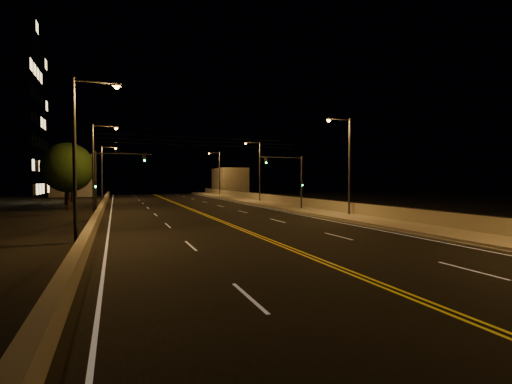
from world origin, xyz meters
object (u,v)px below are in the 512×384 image
object	(u,v)px
streetlight_4	(80,148)
streetlight_5	(96,162)
streetlight_3	(218,171)
streetlight_6	(104,169)
traffic_signal_left	(107,176)
traffic_signal_right	(293,176)
tree_1	(66,168)
streetlight_2	(258,167)
tree_0	(68,167)
tree_2	(71,169)
streetlight_1	(347,160)

from	to	relation	value
streetlight_4	streetlight_5	size ratio (longest dim) A/B	1.00
streetlight_3	streetlight_5	distance (m)	39.11
streetlight_6	traffic_signal_left	distance (m)	30.92
streetlight_5	streetlight_6	bearing A→B (deg)	90.00
traffic_signal_right	tree_1	bearing A→B (deg)	141.83
streetlight_2	streetlight_4	bearing A→B (deg)	-126.98
streetlight_3	streetlight_4	size ratio (longest dim) A/B	1.00
streetlight_4	traffic_signal_left	bearing A→B (deg)	85.35
streetlight_5	tree_0	xyz separation A→B (m)	(-3.24, 6.27, -0.40)
tree_1	tree_2	size ratio (longest dim) A/B	0.99
streetlight_2	streetlight_4	size ratio (longest dim) A/B	1.00
traffic_signal_right	tree_2	world-z (taller)	tree_2
streetlight_6	streetlight_4	bearing A→B (deg)	-90.00
tree_0	tree_1	size ratio (longest dim) A/B	0.96
streetlight_3	streetlight_6	xyz separation A→B (m)	(-21.44, -6.21, 0.00)
streetlight_2	streetlight_6	distance (m)	26.90
streetlight_2	streetlight_5	xyz separation A→B (m)	(-21.44, -10.25, 0.00)
streetlight_1	traffic_signal_right	xyz separation A→B (m)	(-1.53, 7.75, -1.39)
traffic_signal_right	tree_1	world-z (taller)	tree_1
tree_1	streetlight_3	bearing A→B (deg)	34.79
streetlight_4	tree_1	bearing A→B (deg)	97.62
streetlight_1	streetlight_6	xyz separation A→B (m)	(-21.44, 38.61, 0.00)
streetlight_5	traffic_signal_left	bearing A→B (deg)	-75.51
streetlight_2	tree_0	bearing A→B (deg)	-170.82
streetlight_6	tree_2	size ratio (longest dim) A/B	1.12
streetlight_3	tree_0	distance (m)	36.17
tree_1	tree_2	xyz separation A→B (m)	(0.05, 6.30, 0.06)
streetlight_1	traffic_signal_left	world-z (taller)	streetlight_1
streetlight_4	streetlight_6	size ratio (longest dim) A/B	1.00
streetlight_2	tree_1	xyz separation A→B (m)	(-25.85, 4.50, -0.20)
streetlight_3	tree_2	xyz separation A→B (m)	(-25.80, -11.66, -0.14)
streetlight_1	traffic_signal_right	world-z (taller)	streetlight_1
streetlight_5	traffic_signal_right	distance (m)	20.43
traffic_signal_right	tree_1	distance (m)	30.95
streetlight_1	streetlight_6	size ratio (longest dim) A/B	1.00
tree_0	tree_2	world-z (taller)	tree_2
streetlight_2	streetlight_3	world-z (taller)	same
streetlight_3	traffic_signal_right	bearing A→B (deg)	-92.36
streetlight_2	tree_0	world-z (taller)	streetlight_2
streetlight_4	streetlight_1	bearing A→B (deg)	15.89
streetlight_1	tree_1	size ratio (longest dim) A/B	1.13
streetlight_2	tree_2	xyz separation A→B (m)	(-25.80, 10.80, -0.14)
tree_1	streetlight_1	bearing A→B (deg)	-46.10
streetlight_5	streetlight_6	size ratio (longest dim) A/B	1.00
tree_0	tree_2	distance (m)	14.83
streetlight_6	streetlight_2	bearing A→B (deg)	-37.17
tree_1	streetlight_4	bearing A→B (deg)	-82.38
streetlight_3	traffic_signal_left	distance (m)	42.29
streetlight_4	tree_2	size ratio (longest dim) A/B	1.12
streetlight_3	tree_1	world-z (taller)	streetlight_3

